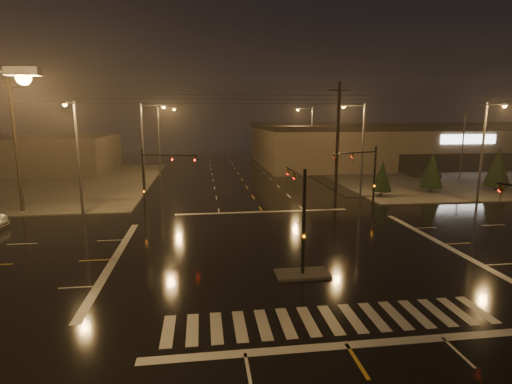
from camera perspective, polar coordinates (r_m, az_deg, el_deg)
The scene contains 25 objects.
ground at distance 26.62m, azimuth 4.52°, elevation -8.46°, with size 140.00×140.00×0.00m, color black.
sidewalk_ne at distance 65.60m, azimuth 25.08°, elevation 2.23°, with size 36.00×36.00×0.12m, color #43413C.
sidewalk_nw at distance 60.45m, azimuth -31.60°, elevation 0.97°, with size 36.00×36.00×0.12m, color #43413C.
median_island at distance 22.96m, azimuth 6.67°, elevation -11.54°, with size 3.00×1.60×0.15m, color #43413C.
crosswalk at distance 18.65m, azimuth 10.63°, elevation -17.48°, with size 15.00×2.60×0.01m, color beige.
stop_bar_near at distance 17.03m, azimuth 12.87°, elevation -20.55°, with size 16.00×0.50×0.01m, color beige.
stop_bar_far at distance 37.00m, azimuth 0.93°, elevation -2.85°, with size 16.00×0.50×0.01m, color beige.
parking_lot at distance 66.85m, azimuth 29.61°, elevation 1.96°, with size 50.00×24.00×0.08m, color black.
retail_building at distance 81.42m, azimuth 22.23°, elevation 6.63°, with size 60.20×28.30×7.20m.
commercial_block at distance 73.05m, azimuth -31.67°, elevation 4.59°, with size 30.00×18.00×5.60m, color #3E3937.
signal_mast_median at distance 22.70m, azimuth 6.30°, elevation -2.04°, with size 0.25×4.59×6.00m.
signal_mast_ne at distance 38.06m, azimuth 15.46°, elevation 2.95°, with size 4.84×1.86×6.00m.
signal_mast_nw at distance 35.26m, azimuth -14.29°, elevation 2.40°, with size 4.84×1.86×6.00m.
streetlight_1 at distance 43.02m, azimuth -15.50°, elevation 6.52°, with size 2.77×0.32×10.00m.
streetlight_2 at distance 58.88m, azimuth -13.44°, elevation 7.70°, with size 2.77×0.32×10.00m.
streetlight_3 at distance 43.89m, azimuth 14.64°, elevation 6.64°, with size 2.77×0.32×10.00m.
streetlight_4 at distance 62.83m, azimuth 7.70°, elevation 8.09°, with size 2.77×0.32×10.00m.
streetlight_5 at distance 37.37m, azimuth -24.25°, elevation 5.34°, with size 0.32×2.77×10.00m.
streetlight_6 at distance 45.12m, azimuth 29.90°, elevation 5.66°, with size 0.32×2.77×10.00m.
utility_pole_0 at distance 42.03m, azimuth -31.10°, elevation 5.71°, with size 2.20×0.32×12.00m.
utility_pole_1 at distance 40.88m, azimuth 11.56°, elevation 6.94°, with size 2.20×0.32×12.00m.
conifer_0 at distance 45.28m, azimuth 17.61°, elevation 2.16°, with size 2.07×2.07×3.93m.
conifer_1 at distance 49.52m, azimuth 23.84°, elevation 2.87°, with size 2.52×2.52×4.64m.
conifer_2 at distance 54.30m, azimuth 31.28°, elevation 3.10°, with size 2.83×2.83×5.12m.
car_parked at distance 61.28m, azimuth 22.91°, elevation 2.55°, with size 1.90×4.71×1.61m, color black.
Camera 1 is at (-5.41, -24.52, 8.82)m, focal length 28.00 mm.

